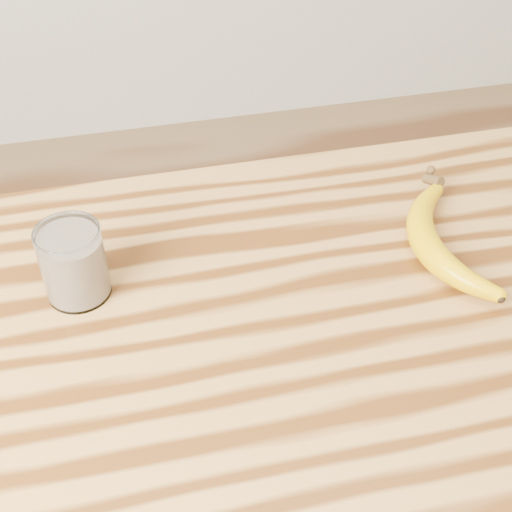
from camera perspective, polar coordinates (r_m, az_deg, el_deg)
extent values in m
cube|color=#A87439|center=(0.89, 3.02, -8.34)|extent=(1.20, 0.80, 0.04)
cylinder|color=brown|center=(1.60, 18.17, -5.63)|extent=(0.06, 0.06, 0.86)
cylinder|color=white|center=(0.93, -14.41, -0.53)|extent=(0.08, 0.08, 0.10)
torus|color=white|center=(0.90, -14.95, 1.85)|extent=(0.08, 0.08, 0.00)
cylinder|color=#F1E2C6|center=(0.93, -14.34, -0.81)|extent=(0.08, 0.08, 0.09)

